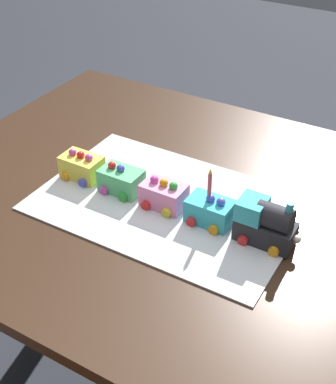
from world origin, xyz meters
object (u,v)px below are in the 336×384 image
object	(u,v)px
cake_car_caboose_mint_green	(121,180)
birthday_candle	(210,182)
cake_car_tanker_turquoise	(210,211)
cake_locomotive	(266,223)
dining_table	(197,238)
cake_car_gondola_lemon	(82,166)
cake_car_flatbed_bubblegum	(164,195)

from	to	relation	value
cake_car_caboose_mint_green	birthday_candle	distance (m)	0.24
cake_car_tanker_turquoise	cake_car_caboose_mint_green	distance (m)	0.24
cake_locomotive	birthday_candle	size ratio (longest dim) A/B	2.11
dining_table	birthday_candle	bearing A→B (deg)	133.44
cake_locomotive	cake_car_tanker_turquoise	bearing A→B (deg)	0.00
cake_locomotive	cake_car_gondola_lemon	bearing A→B (deg)	0.00
dining_table	cake_car_tanker_turquoise	bearing A→B (deg)	135.91
dining_table	birthday_candle	distance (m)	0.23
cake_car_flatbed_bubblegum	birthday_candle	distance (m)	0.14
cake_locomotive	cake_car_gondola_lemon	size ratio (longest dim) A/B	1.40
cake_car_gondola_lemon	cake_locomotive	bearing A→B (deg)	-180.00
cake_locomotive	cake_car_tanker_turquoise	size ratio (longest dim) A/B	1.40
dining_table	cake_car_tanker_turquoise	size ratio (longest dim) A/B	14.00
cake_car_tanker_turquoise	dining_table	bearing A→B (deg)	-44.09
cake_car_tanker_turquoise	cake_car_gondola_lemon	bearing A→B (deg)	0.00
dining_table	cake_car_caboose_mint_green	xyz separation A→B (m)	(0.18, 0.05, 0.14)
cake_car_tanker_turquoise	cake_car_flatbed_bubblegum	world-z (taller)	same
cake_car_tanker_turquoise	birthday_candle	bearing A→B (deg)	-0.00
cake_car_tanker_turquoise	birthday_candle	size ratio (longest dim) A/B	1.51
cake_locomotive	dining_table	bearing A→B (deg)	-15.99
birthday_candle	dining_table	bearing A→B (deg)	-46.56
cake_car_flatbed_bubblegum	cake_car_caboose_mint_green	distance (m)	0.12
cake_car_caboose_mint_green	cake_locomotive	bearing A→B (deg)	-180.00
cake_car_gondola_lemon	birthday_candle	xyz separation A→B (m)	(-0.35, -0.00, 0.07)
cake_locomotive	cake_car_tanker_turquoise	xyz separation A→B (m)	(0.13, 0.00, -0.02)
cake_car_tanker_turquoise	cake_car_caboose_mint_green	world-z (taller)	same
dining_table	cake_car_tanker_turquoise	world-z (taller)	cake_car_tanker_turquoise
cake_locomotive	cake_car_caboose_mint_green	xyz separation A→B (m)	(0.37, 0.00, -0.02)
cake_car_flatbed_bubblegum	birthday_candle	bearing A→B (deg)	-180.00
cake_car_tanker_turquoise	cake_car_gondola_lemon	distance (m)	0.35
birthday_candle	cake_car_flatbed_bubblegum	bearing A→B (deg)	0.00
cake_locomotive	birthday_candle	distance (m)	0.14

